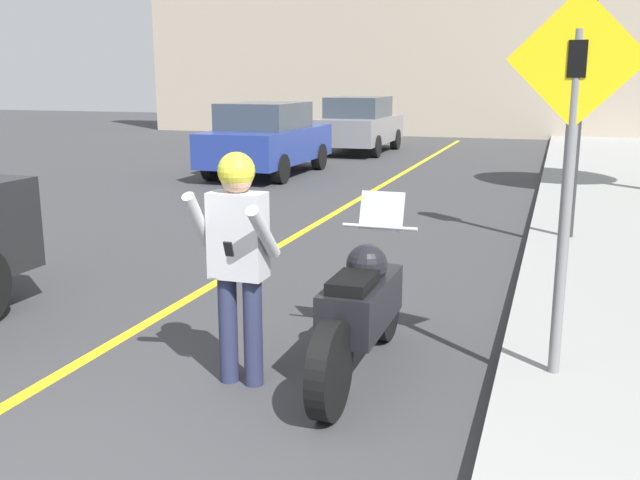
{
  "coord_description": "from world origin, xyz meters",
  "views": [
    {
      "loc": [
        2.92,
        -2.44,
        2.22
      ],
      "look_at": [
        1.18,
        2.73,
        0.98
      ],
      "focal_mm": 40.0,
      "sensor_mm": 36.0,
      "label": 1
    }
  ],
  "objects_px": {
    "motorcycle": "(362,308)",
    "crossing_sign": "(570,151)",
    "person_biker": "(238,245)",
    "traffic_light": "(582,63)",
    "parked_car_blue": "(267,138)",
    "parked_car_grey": "(359,124)"
  },
  "relations": [
    {
      "from": "traffic_light",
      "to": "parked_car_blue",
      "type": "xyz_separation_m",
      "value": [
        -6.68,
        5.58,
        -1.55
      ]
    },
    {
      "from": "motorcycle",
      "to": "person_biker",
      "type": "height_order",
      "value": "person_biker"
    },
    {
      "from": "person_biker",
      "to": "traffic_light",
      "type": "xyz_separation_m",
      "value": [
        2.32,
        5.37,
        1.35
      ]
    },
    {
      "from": "parked_car_blue",
      "to": "crossing_sign",
      "type": "bearing_deg",
      "value": -57.68
    },
    {
      "from": "parked_car_blue",
      "to": "parked_car_grey",
      "type": "bearing_deg",
      "value": 83.43
    },
    {
      "from": "motorcycle",
      "to": "parked_car_grey",
      "type": "xyz_separation_m",
      "value": [
        -4.5,
        16.19,
        0.34
      ]
    },
    {
      "from": "crossing_sign",
      "to": "parked_car_blue",
      "type": "distance_m",
      "value": 12.3
    },
    {
      "from": "crossing_sign",
      "to": "traffic_light",
      "type": "relative_size",
      "value": 0.82
    },
    {
      "from": "traffic_light",
      "to": "parked_car_blue",
      "type": "height_order",
      "value": "traffic_light"
    },
    {
      "from": "motorcycle",
      "to": "crossing_sign",
      "type": "bearing_deg",
      "value": 4.29
    },
    {
      "from": "person_biker",
      "to": "parked_car_grey",
      "type": "bearing_deg",
      "value": 102.53
    },
    {
      "from": "motorcycle",
      "to": "parked_car_blue",
      "type": "distance_m",
      "value": 11.68
    },
    {
      "from": "motorcycle",
      "to": "traffic_light",
      "type": "distance_m",
      "value": 5.46
    },
    {
      "from": "motorcycle",
      "to": "person_biker",
      "type": "distance_m",
      "value": 1.07
    },
    {
      "from": "crossing_sign",
      "to": "traffic_light",
      "type": "xyz_separation_m",
      "value": [
        0.12,
        4.79,
        0.66
      ]
    },
    {
      "from": "person_biker",
      "to": "crossing_sign",
      "type": "relative_size",
      "value": 0.65
    },
    {
      "from": "motorcycle",
      "to": "parked_car_grey",
      "type": "relative_size",
      "value": 0.53
    },
    {
      "from": "traffic_light",
      "to": "parked_car_grey",
      "type": "bearing_deg",
      "value": 118.08
    },
    {
      "from": "motorcycle",
      "to": "crossing_sign",
      "type": "height_order",
      "value": "crossing_sign"
    },
    {
      "from": "motorcycle",
      "to": "parked_car_grey",
      "type": "distance_m",
      "value": 16.8
    },
    {
      "from": "parked_car_blue",
      "to": "traffic_light",
      "type": "bearing_deg",
      "value": -39.88
    },
    {
      "from": "person_biker",
      "to": "traffic_light",
      "type": "distance_m",
      "value": 6.0
    }
  ]
}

